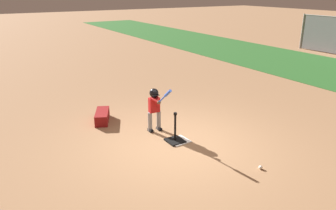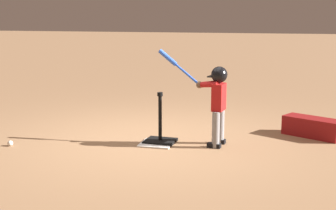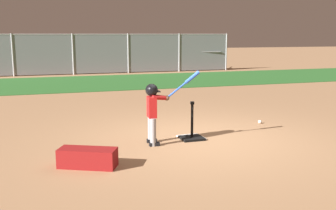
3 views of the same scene
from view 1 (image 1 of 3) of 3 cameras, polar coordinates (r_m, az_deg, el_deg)
The scene contains 6 objects.
ground_plane at distance 7.38m, azimuth 1.50°, elevation -7.00°, with size 90.00×90.00×0.00m, color #99704C.
home_plate at distance 7.57m, azimuth 1.86°, elevation -6.22°, with size 0.44×0.44×0.02m, color white.
batting_tee at distance 7.50m, azimuth 1.24°, elevation -5.66°, with size 0.41×0.37×0.71m.
batter_child at distance 7.83m, azimuth -2.31°, elevation 0.08°, with size 0.98×0.34×1.29m.
baseball at distance 6.71m, azimuth 15.82°, elevation -10.42°, with size 0.07×0.07×0.07m, color white.
equipment_bag at distance 8.77m, azimuth -11.38°, elevation -1.95°, with size 0.84×0.32×0.28m, color maroon.
Camera 1 is at (5.53, -3.59, 3.32)m, focal length 35.00 mm.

